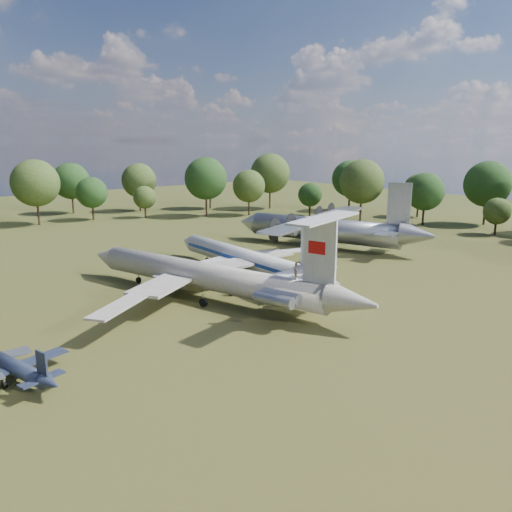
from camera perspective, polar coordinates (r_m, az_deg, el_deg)
ground at (r=62.63m, az=-9.00°, el=-5.74°), size 300.00×300.00×0.00m
il62_airliner at (r=64.64m, az=-5.71°, el=-2.85°), size 48.87×56.57×4.74m
tu104_jet at (r=75.65m, az=-1.31°, el=-0.69°), size 31.60×41.55×4.08m
an12_transport at (r=96.53m, az=7.72°, el=2.67°), size 50.22×53.01×5.63m
small_prop_west at (r=47.85m, az=-25.71°, el=-11.76°), size 12.52×15.04×1.92m
person_on_il62 at (r=56.31m, az=4.55°, el=-1.70°), size 0.84×0.79×1.93m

